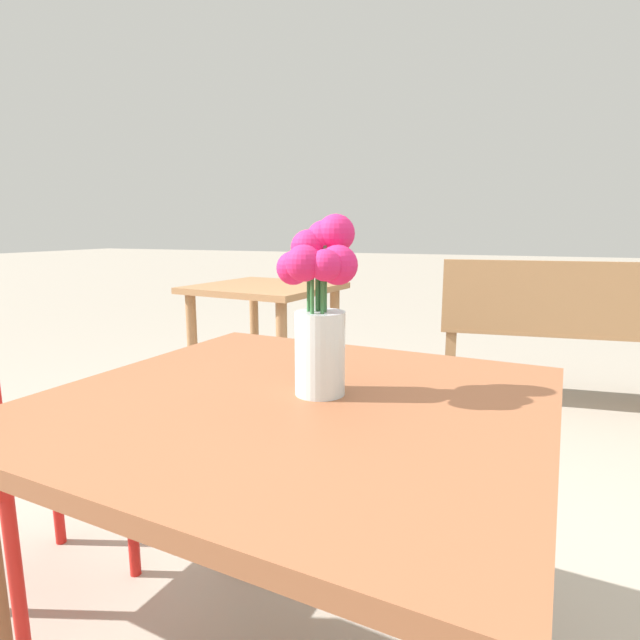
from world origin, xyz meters
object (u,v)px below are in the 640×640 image
(table_back, at_px, (266,315))
(bench_near, at_px, (576,331))
(table_front, at_px, (296,448))
(flower_vase, at_px, (320,307))

(table_back, bearing_deg, bench_near, 30.60)
(table_front, height_order, table_back, table_back)
(table_front, bearing_deg, flower_vase, 35.97)
(flower_vase, bearing_deg, table_front, -144.03)
(bench_near, bearing_deg, flower_vase, -106.08)
(table_back, bearing_deg, flower_vase, -58.71)
(bench_near, bearing_deg, table_front, -106.75)
(table_front, bearing_deg, table_back, 119.67)
(flower_vase, bearing_deg, bench_near, 73.92)
(flower_vase, distance_m, bench_near, 2.40)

